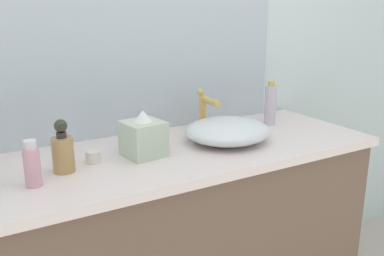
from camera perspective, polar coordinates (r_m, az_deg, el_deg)
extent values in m
cube|color=silver|center=(1.77, -8.38, 13.23)|extent=(6.00, 0.06, 2.60)
cube|color=silver|center=(1.54, -5.67, -4.14)|extent=(1.78, 0.57, 0.03)
cube|color=#B2BCC6|center=(1.71, -10.33, 16.28)|extent=(1.49, 0.01, 1.05)
ellipsoid|color=silver|center=(1.66, 4.83, -0.36)|extent=(0.34, 0.31, 0.09)
cylinder|color=tan|center=(1.80, 1.46, 2.03)|extent=(0.03, 0.03, 0.15)
cylinder|color=tan|center=(1.74, 2.49, 3.61)|extent=(0.03, 0.12, 0.03)
sphere|color=tan|center=(1.80, 1.16, 4.87)|extent=(0.03, 0.03, 0.03)
cylinder|color=#AE844E|center=(1.41, -16.98, -3.46)|extent=(0.07, 0.07, 0.11)
cylinder|color=#31272E|center=(1.39, -17.20, -0.89)|extent=(0.03, 0.03, 0.02)
sphere|color=#303523|center=(1.38, -17.30, 0.28)|extent=(0.04, 0.04, 0.04)
cylinder|color=#332C24|center=(1.37, -17.20, 0.17)|extent=(0.02, 0.02, 0.02)
cylinder|color=pink|center=(1.33, -20.73, -4.98)|extent=(0.05, 0.05, 0.12)
cylinder|color=silver|center=(1.30, -21.03, -2.08)|extent=(0.04, 0.04, 0.02)
cylinder|color=silver|center=(1.92, 10.51, 3.03)|extent=(0.05, 0.05, 0.18)
cylinder|color=gold|center=(1.90, 10.66, 5.93)|extent=(0.03, 0.03, 0.02)
cube|color=beige|center=(1.50, -6.56, -1.45)|extent=(0.15, 0.15, 0.13)
cone|color=white|center=(1.48, -6.66, 1.53)|extent=(0.07, 0.07, 0.04)
cylinder|color=silver|center=(1.48, -13.22, -3.80)|extent=(0.05, 0.05, 0.04)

